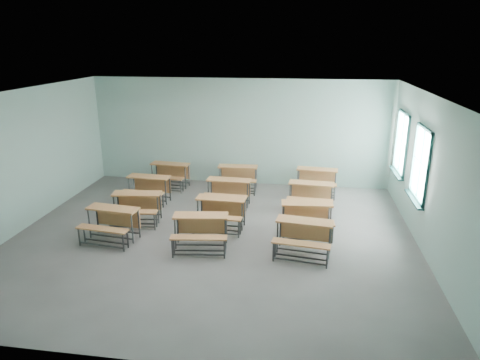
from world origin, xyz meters
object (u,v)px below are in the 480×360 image
object	(u,v)px
desk_unit_r0c0	(111,219)
desk_unit_r1c2	(307,214)
desk_unit_r3c0	(169,172)
desk_unit_r2c1	(228,189)
desk_unit_r0c1	(200,227)
desk_unit_r3c2	(317,178)
desk_unit_r0c2	(304,233)
desk_unit_r3c1	(238,175)
desk_unit_r2c0	(148,186)
desk_unit_r1c0	(136,203)
desk_unit_r1c1	(220,209)
desk_unit_r2c2	(311,193)

from	to	relation	value
desk_unit_r0c0	desk_unit_r1c2	world-z (taller)	same
desk_unit_r3c0	desk_unit_r2c1	bearing A→B (deg)	-26.74
desk_unit_r0c1	desk_unit_r3c2	bearing A→B (deg)	49.66
desk_unit_r0c2	desk_unit_r3c1	distance (m)	4.25
desk_unit_r0c1	desk_unit_r2c0	xyz separation A→B (m)	(-2.06, 2.45, 0.00)
desk_unit_r1c0	desk_unit_r1c2	world-z (taller)	same
desk_unit_r1c1	desk_unit_r0c2	bearing A→B (deg)	-25.73
desk_unit_r2c0	desk_unit_r3c2	distance (m)	4.77
desk_unit_r2c0	desk_unit_r3c1	world-z (taller)	same
desk_unit_r0c0	desk_unit_r3c1	xyz separation A→B (m)	(2.25, 3.69, 0.00)
desk_unit_r3c0	desk_unit_r3c2	xyz separation A→B (m)	(4.37, 0.08, 0.00)
desk_unit_r0c0	desk_unit_r3c2	xyz separation A→B (m)	(4.55, 3.73, 0.00)
desk_unit_r3c1	desk_unit_r3c2	xyz separation A→B (m)	(2.30, 0.04, 0.00)
desk_unit_r0c0	desk_unit_r2c2	distance (m)	5.00
desk_unit_r1c1	desk_unit_r3c1	distance (m)	2.72
desk_unit_r1c1	desk_unit_r2c1	xyz separation A→B (m)	(-0.06, 1.42, 0.00)
desk_unit_r2c0	desk_unit_r3c0	xyz separation A→B (m)	(0.19, 1.32, 0.00)
desk_unit_r1c2	desk_unit_r3c0	size ratio (longest dim) A/B	0.99
desk_unit_r0c1	desk_unit_r1c1	size ratio (longest dim) A/B	1.04
desk_unit_r2c0	desk_unit_r3c0	world-z (taller)	same
desk_unit_r0c2	desk_unit_r2c0	size ratio (longest dim) A/B	1.03
desk_unit_r1c0	desk_unit_r2c2	size ratio (longest dim) A/B	1.02
desk_unit_r1c1	desk_unit_r3c2	world-z (taller)	same
desk_unit_r2c2	desk_unit_r1c2	bearing A→B (deg)	-89.69
desk_unit_r2c0	desk_unit_r1c1	bearing A→B (deg)	-27.10
desk_unit_r1c2	desk_unit_r3c2	distance (m)	2.80
desk_unit_r0c1	desk_unit_r1c2	bearing A→B (deg)	18.13
desk_unit_r0c2	desk_unit_r3c1	world-z (taller)	same
desk_unit_r3c0	desk_unit_r1c2	bearing A→B (deg)	-28.16
desk_unit_r3c1	desk_unit_r2c0	bearing A→B (deg)	-151.72
desk_unit_r1c2	desk_unit_r3c2	size ratio (longest dim) A/B	1.00
desk_unit_r1c0	desk_unit_r1c1	bearing A→B (deg)	-7.41
desk_unit_r2c1	desk_unit_r3c1	distance (m)	1.30
desk_unit_r0c1	desk_unit_r2c0	distance (m)	3.20
desk_unit_r1c0	desk_unit_r0c1	bearing A→B (deg)	-37.48
desk_unit_r0c1	desk_unit_r3c1	xyz separation A→B (m)	(0.21, 3.80, 0.00)
desk_unit_r0c0	desk_unit_r3c1	size ratio (longest dim) A/B	1.04
desk_unit_r0c2	desk_unit_r2c2	distance (m)	2.51
desk_unit_r0c2	desk_unit_r1c0	world-z (taller)	same
desk_unit_r0c0	desk_unit_r3c0	xyz separation A→B (m)	(0.18, 3.66, 0.00)
desk_unit_r1c0	desk_unit_r1c2	size ratio (longest dim) A/B	1.02
desk_unit_r0c0	desk_unit_r0c1	distance (m)	2.05
desk_unit_r0c0	desk_unit_r3c1	bearing A→B (deg)	65.45
desk_unit_r0c2	desk_unit_r2c2	xyz separation A→B (m)	(0.16, 2.51, 0.00)
desk_unit_r1c2	desk_unit_r3c1	xyz separation A→B (m)	(-2.02, 2.74, 0.00)
desk_unit_r3c2	desk_unit_r1c0	bearing A→B (deg)	-143.43
desk_unit_r2c0	desk_unit_r0c1	bearing A→B (deg)	-46.08
desk_unit_r2c0	desk_unit_r3c1	bearing A→B (deg)	34.74
desk_unit_r2c0	desk_unit_r2c2	distance (m)	4.38
desk_unit_r0c2	desk_unit_r1c1	xyz separation A→B (m)	(-1.95, 1.06, 0.00)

